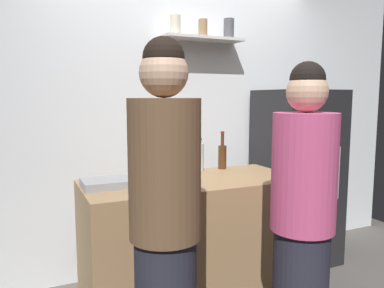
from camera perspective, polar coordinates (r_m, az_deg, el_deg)
The scene contains 10 objects.
back_wall_assembly at distance 3.36m, azimuth -1.72°, elevation 3.76°, with size 4.80×0.32×2.60m.
refrigerator at distance 3.59m, azimuth 15.46°, elevation -4.71°, with size 0.64×0.64×1.56m.
counter at distance 2.78m, azimuth 0.00°, elevation -14.74°, with size 1.50×0.68×0.93m, color #9E7A51.
baking_pan at distance 2.48m, azimuth -12.32°, elevation -5.76°, with size 0.34×0.24×0.05m, color gray.
utensil_holder at distance 2.35m, azimuth -1.00°, elevation -5.56°, with size 0.12×0.12×0.22m.
wine_bottle_green_glass at distance 2.29m, azimuth -5.28°, elevation -4.52°, with size 0.08×0.08×0.29m.
wine_bottle_amber_glass at distance 3.04m, azimuth 4.58°, elevation -1.73°, with size 0.07×0.07×0.30m.
water_bottle_plastic at distance 2.92m, azimuth 0.97°, elevation -1.87°, with size 0.08×0.08×0.26m.
person_pink_top at distance 2.15m, azimuth 16.27°, elevation -11.22°, with size 0.34×0.34×1.68m.
person_brown_jacket at distance 1.84m, azimuth -4.06°, elevation -12.36°, with size 0.34×0.34×1.77m.
Camera 1 is at (-1.29, -1.85, 1.49)m, focal length 35.41 mm.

